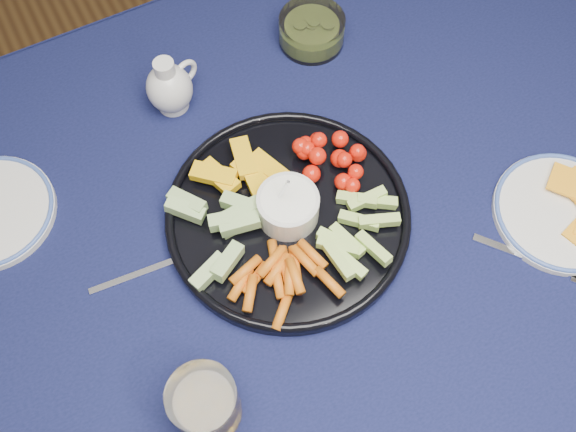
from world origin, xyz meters
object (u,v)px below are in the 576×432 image
crudite_platter (286,214)px  creamer_pitcher (170,87)px  cheese_plate (562,211)px  juice_tumbler (206,405)px  dining_table (347,245)px  pickle_bowl (312,31)px

crudite_platter → creamer_pitcher: crudite_platter is taller
cheese_plate → juice_tumbler: bearing=-178.3°
dining_table → juice_tumbler: (-0.29, -0.15, 0.13)m
crudite_platter → creamer_pitcher: bearing=103.1°
dining_table → crudite_platter: 0.14m
pickle_bowl → juice_tumbler: juice_tumbler is taller
crudite_platter → creamer_pitcher: 0.27m
dining_table → pickle_bowl: bearing=71.1°
dining_table → juice_tumbler: size_ratio=17.10×
dining_table → creamer_pitcher: creamer_pitcher is taller
pickle_bowl → creamer_pitcher: bearing=-176.9°
cheese_plate → juice_tumbler: (-0.56, -0.02, 0.03)m
crudite_platter → pickle_bowl: bearing=55.3°
crudite_platter → juice_tumbler: 0.29m
pickle_bowl → juice_tumbler: 0.62m
dining_table → creamer_pitcher: bearing=115.2°
pickle_bowl → dining_table: bearing=-108.9°
dining_table → cheese_plate: size_ratio=8.54×
crudite_platter → pickle_bowl: (0.19, 0.28, 0.00)m
crudite_platter → pickle_bowl: crudite_platter is taller
creamer_pitcher → juice_tumbler: creamer_pitcher is taller
dining_table → cheese_plate: cheese_plate is taller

